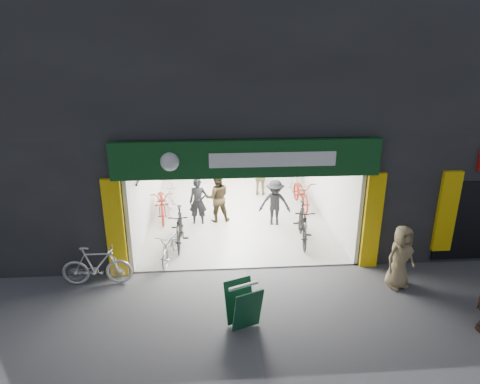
{
  "coord_description": "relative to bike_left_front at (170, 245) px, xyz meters",
  "views": [
    {
      "loc": [
        -0.87,
        -9.84,
        5.77
      ],
      "look_at": [
        -0.05,
        1.5,
        1.62
      ],
      "focal_mm": 32.0,
      "sensor_mm": 36.0,
      "label": 1
    }
  ],
  "objects": [
    {
      "name": "customer_c",
      "position": [
        3.16,
        1.99,
        0.34
      ],
      "size": [
        1.07,
        0.71,
        1.55
      ],
      "primitive_type": "imported",
      "rotation": [
        0.0,
        0.0,
        -0.14
      ],
      "color": "black",
      "rests_on": "ground"
    },
    {
      "name": "sandwich_board",
      "position": [
        1.75,
        -3.02,
        0.1
      ],
      "size": [
        0.82,
        0.83,
        0.97
      ],
      "rotation": [
        0.0,
        0.0,
        0.39
      ],
      "color": "#114427",
      "rests_on": "ground"
    },
    {
      "name": "bike_right_mid",
      "position": [
        4.33,
        3.49,
        0.1
      ],
      "size": [
        0.79,
        2.06,
        1.07
      ],
      "primitive_type": "imported",
      "rotation": [
        0.0,
        0.0,
        0.04
      ],
      "color": "maroon",
      "rests_on": "ground"
    },
    {
      "name": "customer_a",
      "position": [
        0.72,
        2.27,
        0.35
      ],
      "size": [
        0.59,
        0.41,
        1.56
      ],
      "primitive_type": "imported",
      "rotation": [
        0.0,
        0.0,
        -0.07
      ],
      "color": "black",
      "rests_on": "ground"
    },
    {
      "name": "parked_bike",
      "position": [
        -1.68,
        -1.15,
        0.08
      ],
      "size": [
        1.72,
        0.5,
        1.03
      ],
      "primitive_type": "imported",
      "rotation": [
        0.0,
        0.0,
        1.56
      ],
      "color": "silver",
      "rests_on": "ground"
    },
    {
      "name": "bike_right_front",
      "position": [
        3.81,
        0.76,
        0.16
      ],
      "size": [
        0.78,
        2.02,
        1.18
      ],
      "primitive_type": "imported",
      "rotation": [
        0.0,
        0.0,
        -0.11
      ],
      "color": "black",
      "rests_on": "ground"
    },
    {
      "name": "ground",
      "position": [
        2.01,
        -0.69,
        -0.43
      ],
      "size": [
        60.0,
        60.0,
        0.0
      ],
      "primitive_type": "plane",
      "color": "#56565B",
      "rests_on": "ground"
    },
    {
      "name": "bike_right_back",
      "position": [
        4.42,
        4.87,
        0.06
      ],
      "size": [
        0.78,
        1.67,
        0.97
      ],
      "primitive_type": "imported",
      "rotation": [
        0.0,
        0.0,
        0.21
      ],
      "color": "silver",
      "rests_on": "ground"
    },
    {
      "name": "bike_left_midback",
      "position": [
        -0.49,
        2.88,
        0.1
      ],
      "size": [
        0.97,
        2.1,
        1.07
      ],
      "primitive_type": "imported",
      "rotation": [
        0.0,
        0.0,
        0.13
      ],
      "color": "maroon",
      "rests_on": "ground"
    },
    {
      "name": "building",
      "position": [
        2.92,
        4.3,
        3.89
      ],
      "size": [
        17.0,
        10.27,
        8.0
      ],
      "color": "#232326",
      "rests_on": "ground"
    },
    {
      "name": "bike_left_front",
      "position": [
        0.0,
        0.0,
        0.0
      ],
      "size": [
        0.82,
        1.7,
        0.86
      ],
      "primitive_type": "imported",
      "rotation": [
        0.0,
        0.0,
        -0.16
      ],
      "color": "#A9AAAE",
      "rests_on": "ground"
    },
    {
      "name": "bike_left_midfront",
      "position": [
        0.21,
        0.82,
        0.13
      ],
      "size": [
        0.55,
        1.88,
        1.13
      ],
      "primitive_type": "imported",
      "rotation": [
        0.0,
        0.0,
        0.01
      ],
      "color": "black",
      "rests_on": "ground"
    },
    {
      "name": "bike_left_back",
      "position": [
        -0.24,
        3.54,
        0.09
      ],
      "size": [
        0.55,
        1.76,
        1.05
      ],
      "primitive_type": "imported",
      "rotation": [
        0.0,
        0.0,
        -0.03
      ],
      "color": "#B8B9BD",
      "rests_on": "ground"
    },
    {
      "name": "customer_d",
      "position": [
        3.03,
        4.75,
        0.33
      ],
      "size": [
        0.95,
        0.53,
        1.53
      ],
      "primitive_type": "imported",
      "rotation": [
        0.0,
        0.0,
        2.95
      ],
      "color": "olive",
      "rests_on": "ground"
    },
    {
      "name": "pedestrian_near",
      "position": [
        5.62,
        -1.77,
        0.37
      ],
      "size": [
        0.91,
        0.74,
        1.6
      ],
      "primitive_type": "imported",
      "rotation": [
        0.0,
        0.0,
        0.34
      ],
      "color": "#937D55",
      "rests_on": "ground"
    },
    {
      "name": "customer_b",
      "position": [
        1.33,
        2.46,
        0.42
      ],
      "size": [
        0.88,
        0.72,
        1.69
      ],
      "primitive_type": "imported",
      "rotation": [
        0.0,
        0.0,
        3.24
      ],
      "color": "#382B19",
      "rests_on": "ground"
    }
  ]
}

